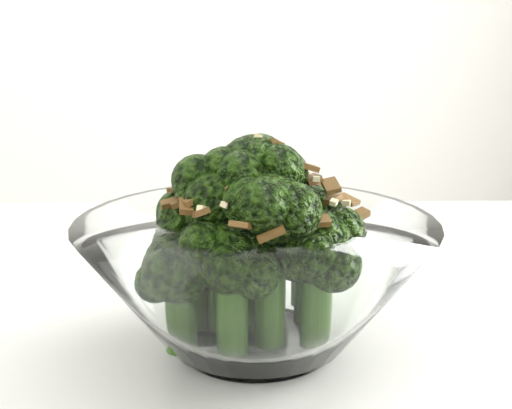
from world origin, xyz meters
name	(u,v)px	position (x,y,z in m)	size (l,w,h in m)	color
broccoli_dish	(255,268)	(-0.11, 0.01, 0.80)	(0.20, 0.20, 0.13)	white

